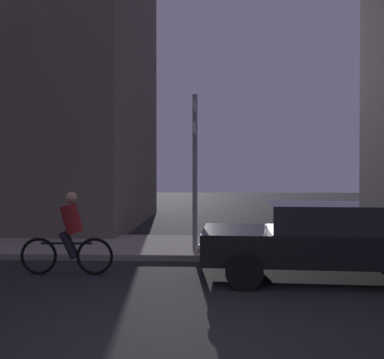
% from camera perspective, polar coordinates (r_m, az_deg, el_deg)
% --- Properties ---
extents(sidewalk_kerb, '(40.00, 3.09, 0.14)m').
position_cam_1_polar(sidewalk_kerb, '(10.89, -0.30, -9.23)').
color(sidewalk_kerb, gray).
rests_on(sidewalk_kerb, ground_plane).
extents(signpost, '(0.12, 1.63, 3.74)m').
position_cam_1_polar(signpost, '(9.95, 0.41, 2.92)').
color(signpost, gray).
rests_on(signpost, sidewalk_kerb).
extents(car_far_trailing, '(4.60, 2.22, 1.40)m').
position_cam_1_polar(car_far_trailing, '(8.16, 17.68, -7.73)').
color(car_far_trailing, black).
rests_on(car_far_trailing, ground_plane).
extents(cyclist, '(1.82, 0.33, 1.61)m').
position_cam_1_polar(cyclist, '(8.43, -16.61, -7.52)').
color(cyclist, black).
rests_on(cyclist, ground_plane).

